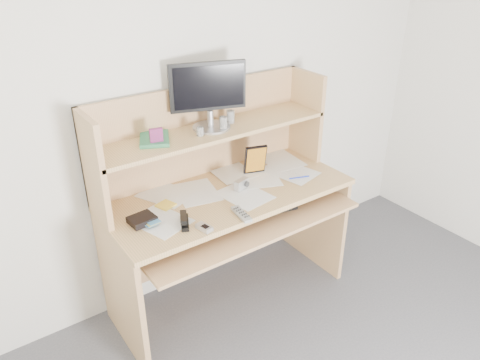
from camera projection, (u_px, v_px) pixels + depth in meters
back_wall at (196, 92)px, 2.62m from camera, size 3.60×0.04×2.50m
desk at (221, 195)px, 2.71m from camera, size 1.40×0.70×1.30m
paper_clutter at (229, 192)px, 2.62m from camera, size 1.32×0.54×0.01m
keyboard at (261, 208)px, 2.64m from camera, size 0.42×0.23×0.03m
tv_remote at (241, 214)px, 2.39m from camera, size 0.07×0.16×0.02m
flip_phone at (204, 227)px, 2.28m from camera, size 0.06×0.09×0.02m
stapler at (185, 220)px, 2.31m from camera, size 0.10×0.14×0.04m
wallet at (142, 220)px, 2.33m from camera, size 0.13×0.11×0.03m
sticky_note_pad at (166, 205)px, 2.48m from camera, size 0.11×0.11×0.01m
digital_camera at (241, 184)px, 2.63m from camera, size 0.10×0.06×0.06m
game_case at (255, 159)px, 2.77m from camera, size 0.13×0.05×0.19m
blue_pen at (299, 177)px, 2.76m from camera, size 0.12×0.05×0.01m
card_box at (156, 137)px, 2.35m from camera, size 0.07×0.03×0.09m
shelf_book at (154, 139)px, 2.42m from camera, size 0.22×0.25×0.02m
chip_stack_a at (224, 126)px, 2.55m from camera, size 0.04×0.04×0.05m
chip_stack_b at (231, 117)px, 2.65m from camera, size 0.06×0.06×0.07m
chip_stack_c at (200, 131)px, 2.48m from camera, size 0.04×0.04×0.05m
chip_stack_d at (223, 123)px, 2.55m from camera, size 0.05×0.05×0.07m
monitor at (208, 94)px, 2.51m from camera, size 0.41×0.21×0.36m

